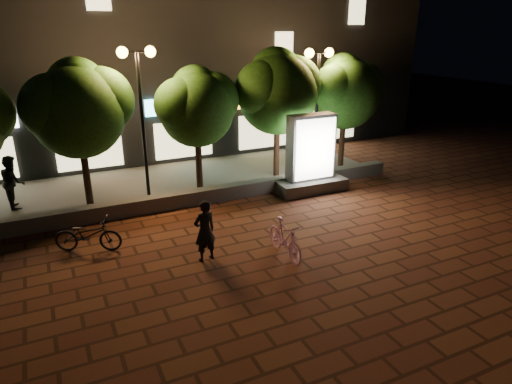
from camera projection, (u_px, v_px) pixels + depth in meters
ground at (246, 251)px, 12.58m from camera, size 80.00×80.00×0.00m
retaining_wall at (199, 196)px, 15.88m from camera, size 16.00×0.45×0.50m
sidewalk at (179, 181)px, 18.06m from camera, size 16.00×5.00×0.08m
building_block at (134, 45)px, 21.83m from camera, size 28.00×8.12×11.30m
tree_left at (79, 106)px, 14.61m from camera, size 3.60×3.00×4.89m
tree_mid at (197, 104)px, 16.30m from camera, size 3.24×2.70×4.50m
tree_right at (278, 89)px, 17.52m from camera, size 3.72×3.10×5.07m
tree_far_right at (346, 89)px, 18.88m from camera, size 3.48×2.90×4.76m
street_lamp_left at (139, 85)px, 14.97m from camera, size 1.26×0.36×5.18m
street_lamp_right at (318, 79)px, 17.85m from camera, size 1.26×0.36×4.98m
ad_kiosk at (310, 160)px, 16.84m from camera, size 2.69×1.38×2.89m
scooter_pink at (285, 239)px, 12.14m from camera, size 0.50×1.73×1.04m
rider at (205, 231)px, 11.83m from camera, size 0.68×0.51×1.70m
scooter_parked at (88, 235)px, 12.45m from camera, size 1.93×1.34×0.96m
pedestrian at (13, 182)px, 15.11m from camera, size 0.79×0.96×1.80m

